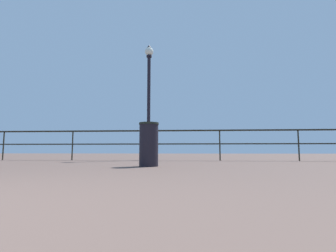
# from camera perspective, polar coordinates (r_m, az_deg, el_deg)

# --- Properties ---
(pier_railing) EXTENTS (25.11, 0.05, 1.02)m
(pier_railing) POSITION_cam_1_polar(r_m,az_deg,el_deg) (8.40, -5.41, -2.67)
(pier_railing) COLOR black
(pier_railing) RESTS_ON ground_plane
(lamppost_center) EXTENTS (0.30, 0.30, 4.12)m
(lamppost_center) POSITION_cam_1_polar(r_m,az_deg,el_deg) (8.82, -4.45, 6.98)
(lamppost_center) COLOR black
(lamppost_center) RESTS_ON ground_plane
(trash_bin) EXTENTS (0.41, 0.41, 0.90)m
(trash_bin) POSITION_cam_1_polar(r_m,az_deg,el_deg) (5.11, -4.45, -4.22)
(trash_bin) COLOR black
(trash_bin) RESTS_ON ground_plane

